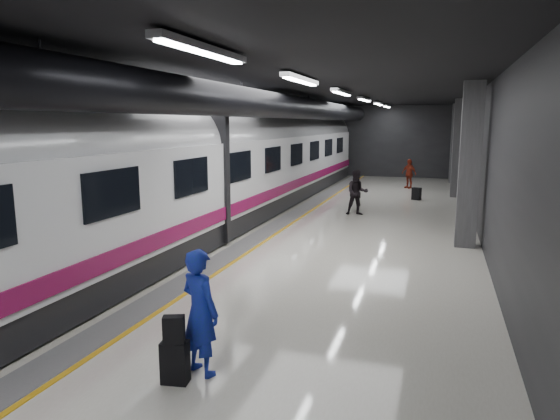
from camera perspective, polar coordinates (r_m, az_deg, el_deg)
The scene contains 9 objects.
ground at distance 13.51m, azimuth 0.96°, elevation -4.64°, with size 40.00×40.00×0.00m, color silver.
platform_hall at distance 14.08m, azimuth 1.02°, elevation 10.49°, with size 10.02×40.02×4.51m.
train at distance 14.43m, azimuth -11.49°, elevation 4.44°, with size 3.05×38.00×4.05m.
traveler_main at distance 6.95m, azimuth -9.12°, elevation -11.42°, with size 0.64×0.42×1.75m, color #1A18BA.
suitcase_main at distance 7.00m, azimuth -11.90°, elevation -16.65°, with size 0.35×0.22×0.57m, color black.
shoulder_bag at distance 6.76m, azimuth -12.04°, elevation -13.24°, with size 0.28×0.15×0.37m, color black.
traveler_far_a at distance 18.78m, azimuth 8.80°, elevation 1.98°, with size 0.82×0.64×1.69m, color black.
traveler_far_b at distance 27.20m, azimuth 14.52°, elevation 4.05°, with size 0.90×0.38×1.54m, color maroon.
suitcase_far at distance 23.16m, azimuth 15.33°, elevation 1.81°, with size 0.38×0.24×0.55m, color black.
Camera 1 is at (3.80, -12.52, 3.39)m, focal length 32.00 mm.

